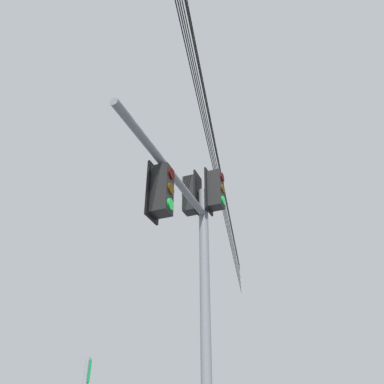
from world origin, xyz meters
TOP-DOWN VIEW (x-y plane):
  - signal_mast_assembly at (-0.39, 0.23)m, footprint 3.42×2.64m
  - overhead_wire_span at (-2.06, 1.08)m, footprint 27.06×11.81m

SIDE VIEW (x-z plane):
  - signal_mast_assembly at x=-0.39m, z-range 1.41..8.31m
  - overhead_wire_span at x=-2.06m, z-range 8.43..10.63m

